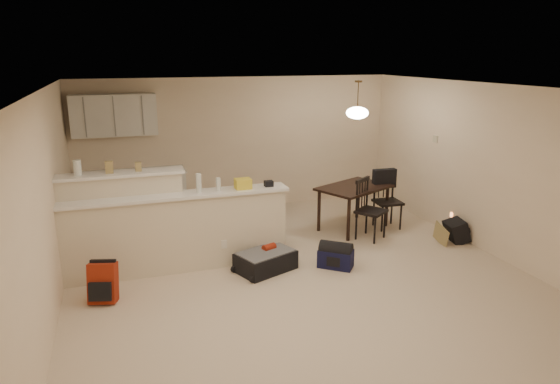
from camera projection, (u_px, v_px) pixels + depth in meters
name	position (u px, v px, depth m)	size (l,w,h in m)	color
room	(305.00, 190.00, 6.26)	(7.00, 7.02, 2.50)	beige
breakfast_bar	(158.00, 228.00, 6.80)	(3.08, 0.58, 1.39)	beige
upper_cabinets	(114.00, 115.00, 8.46)	(1.40, 0.34, 0.70)	white
kitchen_counter	(133.00, 198.00, 8.78)	(1.80, 0.60, 0.90)	white
thermostat	(435.00, 139.00, 8.52)	(0.02, 0.12, 0.12)	beige
jar	(77.00, 168.00, 6.40)	(0.10, 0.10, 0.20)	silver
cereal_box	(109.00, 167.00, 6.52)	(0.10, 0.07, 0.16)	#A48D55
small_box	(138.00, 167.00, 6.64)	(0.08, 0.06, 0.12)	#A48D55
bottle_a	(199.00, 183.00, 6.73)	(0.07, 0.07, 0.26)	silver
bottle_b	(218.00, 184.00, 6.82)	(0.06, 0.06, 0.18)	silver
bag_lump	(243.00, 184.00, 6.93)	(0.22, 0.18, 0.14)	#A48D55
pouch	(269.00, 184.00, 7.06)	(0.12, 0.10, 0.08)	#A48D55
dining_table	(354.00, 192.00, 8.43)	(1.42, 1.23, 0.75)	black
pendant_lamp	(357.00, 112.00, 8.07)	(0.36, 0.36, 0.62)	brown
dining_chair_near	(371.00, 210.00, 8.00)	(0.43, 0.41, 0.99)	black
dining_chair_far	(388.00, 200.00, 8.51)	(0.43, 0.41, 0.98)	black
suitcase	(266.00, 261.00, 6.90)	(0.77, 0.50, 0.26)	black
red_backpack	(103.00, 283.00, 6.00)	(0.32, 0.20, 0.48)	#9B2511
navy_duffel	(336.00, 258.00, 7.00)	(0.47, 0.26, 0.26)	#111235
black_daypack	(456.00, 231.00, 7.98)	(0.38, 0.27, 0.33)	black
cardboard_sheet	(441.00, 235.00, 7.87)	(0.39, 0.02, 0.30)	#A48D55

